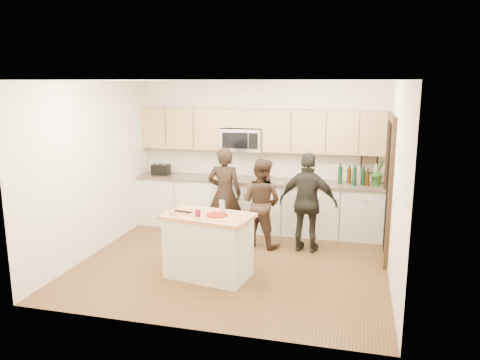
% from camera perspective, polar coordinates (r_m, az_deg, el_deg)
% --- Properties ---
extents(floor, '(4.50, 4.50, 0.00)m').
position_cam_1_polar(floor, '(7.19, -0.81, -10.02)').
color(floor, brown).
rests_on(floor, ground).
extents(room_shell, '(4.52, 4.02, 2.71)m').
position_cam_1_polar(room_shell, '(6.73, -0.86, 3.77)').
color(room_shell, beige).
rests_on(room_shell, ground).
extents(back_cabinetry, '(4.50, 0.66, 0.94)m').
position_cam_1_polar(back_cabinetry, '(8.60, 2.09, -3.00)').
color(back_cabinetry, beige).
rests_on(back_cabinetry, ground).
extents(upper_cabinetry, '(4.50, 0.33, 0.75)m').
position_cam_1_polar(upper_cabinetry, '(8.49, 2.58, 6.22)').
color(upper_cabinetry, tan).
rests_on(upper_cabinetry, ground).
extents(microwave, '(0.76, 0.41, 0.40)m').
position_cam_1_polar(microwave, '(8.55, 0.26, 4.97)').
color(microwave, silver).
rests_on(microwave, ground).
extents(doorway, '(0.06, 1.25, 2.20)m').
position_cam_1_polar(doorway, '(7.51, 17.69, -0.38)').
color(doorway, black).
rests_on(doorway, ground).
extents(framed_picture, '(0.30, 0.03, 0.38)m').
position_cam_1_polar(framed_picture, '(8.54, 15.46, 2.02)').
color(framed_picture, black).
rests_on(framed_picture, ground).
extents(dish_towel, '(0.34, 0.60, 0.48)m').
position_cam_1_polar(dish_towel, '(8.59, -4.37, -0.79)').
color(dish_towel, white).
rests_on(dish_towel, ground).
extents(island, '(1.30, 0.89, 0.90)m').
position_cam_1_polar(island, '(6.57, -3.87, -7.96)').
color(island, beige).
rests_on(island, ground).
extents(red_plate, '(0.28, 0.28, 0.02)m').
position_cam_1_polar(red_plate, '(6.38, -2.84, -4.26)').
color(red_plate, maroon).
rests_on(red_plate, island).
extents(box_grater, '(0.09, 0.05, 0.23)m').
position_cam_1_polar(box_grater, '(6.35, -2.19, -3.16)').
color(box_grater, silver).
rests_on(box_grater, red_plate).
extents(drink_glass, '(0.08, 0.08, 0.10)m').
position_cam_1_polar(drink_glass, '(6.34, -5.17, -4.01)').
color(drink_glass, maroon).
rests_on(drink_glass, island).
extents(cutting_board, '(0.30, 0.20, 0.02)m').
position_cam_1_polar(cutting_board, '(6.58, -7.33, -3.85)').
color(cutting_board, tan).
rests_on(cutting_board, island).
extents(tongs, '(0.27, 0.07, 0.02)m').
position_cam_1_polar(tongs, '(6.51, -6.94, -3.84)').
color(tongs, black).
rests_on(tongs, cutting_board).
extents(knife, '(0.18, 0.05, 0.01)m').
position_cam_1_polar(knife, '(6.43, -8.14, -4.14)').
color(knife, silver).
rests_on(knife, cutting_board).
extents(toaster, '(0.33, 0.20, 0.20)m').
position_cam_1_polar(toaster, '(9.02, -9.63, 1.25)').
color(toaster, black).
rests_on(toaster, back_cabinetry).
extents(bottle_cluster, '(0.67, 0.32, 0.36)m').
position_cam_1_polar(bottle_cluster, '(8.29, 14.24, 0.60)').
color(bottle_cluster, black).
rests_on(bottle_cluster, back_cabinetry).
extents(orchid, '(0.33, 0.32, 0.46)m').
position_cam_1_polar(orchid, '(8.31, 16.48, 0.93)').
color(orchid, '#3B722D').
rests_on(orchid, back_cabinetry).
extents(woman_left, '(0.61, 0.43, 1.60)m').
position_cam_1_polar(woman_left, '(8.02, -1.89, -1.67)').
color(woman_left, black).
rests_on(woman_left, ground).
extents(woman_center, '(0.86, 0.76, 1.47)m').
position_cam_1_polar(woman_center, '(7.70, 2.59, -2.76)').
color(woman_center, '#322219').
rests_on(woman_center, ground).
extents(woman_right, '(0.98, 0.51, 1.60)m').
position_cam_1_polar(woman_right, '(7.49, 8.29, -2.77)').
color(woman_right, black).
rests_on(woman_right, ground).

